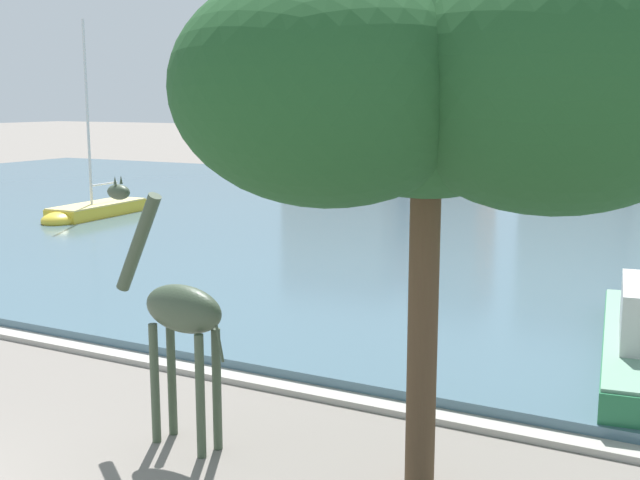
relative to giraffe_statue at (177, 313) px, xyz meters
name	(u,v)px	position (x,y,z in m)	size (l,w,h in m)	color
harbor_water	(471,225)	(-2.54, 23.88, -2.08)	(90.03, 41.42, 0.31)	#476675
quay_edge_coping	(171,365)	(-2.54, 2.93, -2.17)	(90.03, 0.50, 0.12)	#ADA89E
giraffe_statue	(177,313)	(0.00, 0.00, 0.00)	(2.50, 0.78, 4.37)	#3D4C38
sailboat_yellow	(90,213)	(-18.32, 17.07, -1.74)	(2.00, 5.98, 9.10)	gold
shade_tree	(439,86)	(4.19, 0.37, 3.55)	(6.95, 5.66, 7.54)	brown
townhouse_narrow_midrow	(353,108)	(-19.33, 46.95, 2.72)	(8.63, 8.09, 9.88)	tan
townhouse_wide_warehouse	(456,100)	(-11.57, 48.66, 3.37)	(5.29, 5.51, 11.17)	tan
townhouse_end_terrace	(592,98)	(-1.90, 49.30, 3.50)	(8.31, 6.41, 11.43)	tan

